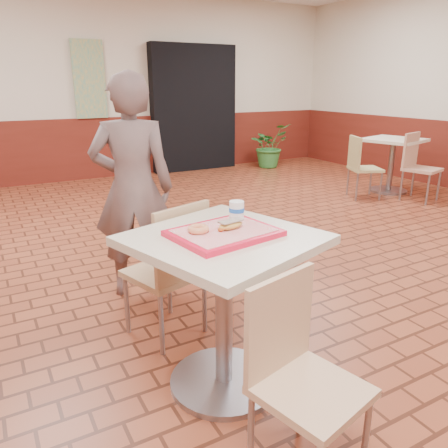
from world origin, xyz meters
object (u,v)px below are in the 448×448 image
customer (133,189)px  serving_tray (224,233)px  ring_donut (198,229)px  chair_second_left (361,164)px  potted_plant (269,146)px  chair_second_front (417,163)px  main_table (224,288)px  chair_main_front (298,368)px  chair_main_back (172,265)px  paper_cup (237,210)px  second_table (392,156)px  long_john_donut (230,225)px

customer → serving_tray: size_ratio=3.40×
serving_tray → ring_donut: bearing=166.2°
chair_second_left → potted_plant: chair_second_left is taller
ring_donut → customer: bearing=86.3°
chair_second_front → potted_plant: chair_second_front is taller
serving_tray → main_table: bearing=0.0°
chair_second_left → ring_donut: bearing=148.0°
ring_donut → chair_main_front: bearing=-77.4°
serving_tray → chair_second_front: chair_second_front is taller
chair_main_back → paper_cup: bearing=95.6°
potted_plant → main_table: bearing=-126.7°
ring_donut → second_table: bearing=30.7°
second_table → chair_second_front: bearing=-97.5°
chair_second_left → chair_second_front: (0.60, -0.44, 0.03)m
main_table → chair_second_front: bearing=27.1°
chair_main_front → ring_donut: size_ratio=8.13×
serving_tray → potted_plant: (3.85, 5.16, -0.46)m
chair_second_left → paper_cup: bearing=149.0°
chair_second_front → main_table: bearing=-167.7°
main_table → customer: customer is taller
chair_second_front → ring_donut: bearing=-168.6°
main_table → second_table: main_table is taller
chair_main_back → potted_plant: bearing=-147.8°
long_john_donut → chair_second_front: size_ratio=0.17×
chair_main_front → second_table: bearing=23.4°
long_john_donut → chair_second_front: 4.73m
potted_plant → second_table: bearing=-80.2°
ring_donut → long_john_donut: long_john_donut is taller
chair_main_back → customer: (0.01, 0.73, 0.32)m
chair_main_front → second_table: 5.36m
ring_donut → second_table: 5.14m
chair_second_left → second_table: bearing=-62.8°
main_table → paper_cup: paper_cup is taller
paper_cup → second_table: paper_cup is taller
chair_main_back → chair_second_left: bearing=-168.5°
ring_donut → potted_plant: bearing=52.3°
serving_tray → chair_second_front: 4.75m
main_table → chair_main_back: (-0.05, 0.56, -0.08)m
second_table → chair_second_front: 0.49m
chair_main_back → paper_cup: paper_cup is taller
chair_main_back → chair_second_front: (4.28, 1.60, 0.01)m
chair_second_front → potted_plant: size_ratio=1.11×
paper_cup → ring_donut: bearing=-162.2°
chair_main_back → second_table: chair_main_back is taller
chair_main_back → serving_tray: (0.05, -0.56, 0.37)m
customer → paper_cup: customer is taller
main_table → long_john_donut: bearing=-3.0°
second_table → potted_plant: potted_plant is taller
main_table → long_john_donut: size_ratio=5.64×
chair_main_front → long_john_donut: long_john_donut is taller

